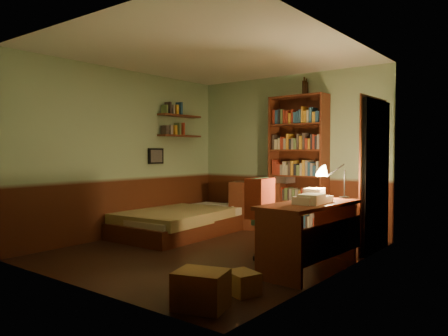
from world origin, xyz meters
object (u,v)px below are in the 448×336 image
Objects in this scene: dresser at (258,205)px; mini_stereo at (285,178)px; bookshelf at (298,165)px; desk_lamp at (345,177)px; cardboard_box_b at (242,283)px; bed at (184,213)px; office_chair at (275,223)px; desk at (309,236)px; cardboard_box_a at (201,290)px.

mini_stereo reaches higher than dresser.
bookshelf is 4.19× the size of desk_lamp.
desk_lamp is 1.81× the size of cardboard_box_b.
desk_lamp is (2.71, -0.03, 0.68)m from bed.
desk_lamp is at bearing 83.25° from cardboard_box_b.
desk is at bearing -22.68° from office_chair.
bookshelf reaches higher than dresser.
cardboard_box_b is at bearing -72.97° from dresser.
bookshelf is at bearing 151.58° from desk_lamp.
dresser is at bearing 121.04° from cardboard_box_b.
office_chair is at bearing 168.40° from desk.
cardboard_box_a is at bearing -55.69° from mini_stereo.
bed is 4.26× the size of desk_lamp.
bed is 2.50× the size of office_chair.
desk is (1.44, -1.93, -0.50)m from mini_stereo.
office_chair is at bearing -17.93° from bed.
bed is 1.76m from mini_stereo.
desk_lamp is at bearing -40.19° from bookshelf.
bookshelf is 2.34m from desk.
bed is 5.31× the size of cardboard_box_a.
dresser is 2.36m from desk_lamp.
desk_lamp reaches higher than bed.
bed is at bearing 143.00° from cardboard_box_b.
cardboard_box_a is at bearing -77.65° from dresser.
bookshelf is 1.97m from office_chair.
dresser is 2.12× the size of cardboard_box_a.
cardboard_box_a is at bearing -71.59° from bookshelf.
dresser is 3.88m from cardboard_box_a.
desk_lamp is (2.00, -1.10, 0.62)m from dresser.
cardboard_box_a is (1.27, -3.60, -0.72)m from mini_stereo.
desk_lamp is 0.59× the size of office_chair.
office_chair is at bearing -65.06° from dresser.
mini_stereo is at bearing 1.61° from dresser.
desk reaches higher than cardboard_box_b.
mini_stereo is 0.20× the size of desk.
bookshelf is at bearing 101.83° from office_chair.
bed is 2.70m from desk.
mini_stereo is 0.13× the size of bookshelf.
office_chair is (-0.65, -0.56, -0.57)m from desk_lamp.
bookshelf is at bearing 105.73° from cardboard_box_a.
bed is 2.80m from desk_lamp.
cardboard_box_a is at bearing -92.35° from desk.
desk reaches higher than bed.
cardboard_box_b is (1.33, -3.08, -0.78)m from mini_stereo.
bed is 2.00m from bookshelf.
mini_stereo is 3.88m from cardboard_box_a.
mini_stereo is 1.98m from desk_lamp.
mini_stereo reaches higher than bed.
office_chair is 1.41m from cardboard_box_b.
dresser is 1.02m from bookshelf.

